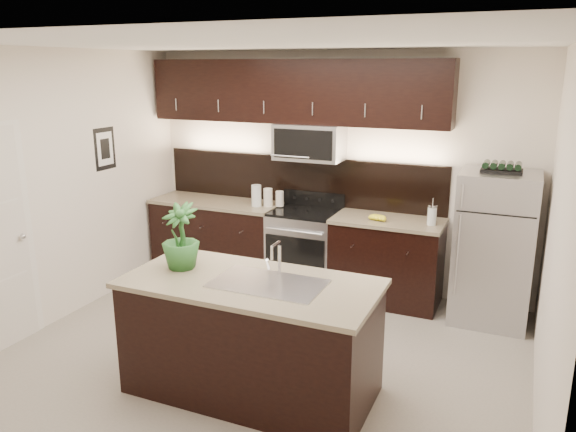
% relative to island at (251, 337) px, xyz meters
% --- Properties ---
extents(ground, '(4.50, 4.50, 0.00)m').
position_rel_island_xyz_m(ground, '(-0.17, 0.50, -0.47)').
color(ground, gray).
rests_on(ground, ground).
extents(room_walls, '(4.52, 4.02, 2.71)m').
position_rel_island_xyz_m(room_walls, '(-0.28, 0.46, 1.22)').
color(room_walls, silver).
rests_on(room_walls, ground).
extents(counter_run, '(3.51, 0.65, 0.94)m').
position_rel_island_xyz_m(counter_run, '(-0.62, 2.19, -0.00)').
color(counter_run, black).
rests_on(counter_run, ground).
extents(upper_fixtures, '(3.49, 0.40, 1.66)m').
position_rel_island_xyz_m(upper_fixtures, '(-0.60, 2.33, 1.67)').
color(upper_fixtures, black).
rests_on(upper_fixtures, counter_run).
extents(island, '(1.96, 0.96, 0.94)m').
position_rel_island_xyz_m(island, '(0.00, 0.00, 0.00)').
color(island, black).
rests_on(island, ground).
extents(sink_faucet, '(0.84, 0.50, 0.28)m').
position_rel_island_xyz_m(sink_faucet, '(0.15, 0.01, 0.48)').
color(sink_faucet, silver).
rests_on(sink_faucet, island).
extents(refrigerator, '(0.74, 0.67, 1.54)m').
position_rel_island_xyz_m(refrigerator, '(1.63, 2.13, 0.30)').
color(refrigerator, '#B2B2B7').
rests_on(refrigerator, ground).
extents(wine_rack, '(0.38, 0.24, 0.09)m').
position_rel_island_xyz_m(wine_rack, '(1.63, 2.13, 1.11)').
color(wine_rack, black).
rests_on(wine_rack, refrigerator).
extents(plant, '(0.31, 0.31, 0.53)m').
position_rel_island_xyz_m(plant, '(-0.64, 0.04, 0.73)').
color(plant, '#286026').
rests_on(plant, island).
extents(canisters, '(0.35, 0.21, 0.25)m').
position_rel_island_xyz_m(canisters, '(-0.92, 2.17, 0.58)').
color(canisters, silver).
rests_on(canisters, counter_run).
extents(french_press, '(0.10, 0.10, 0.28)m').
position_rel_island_xyz_m(french_press, '(1.00, 2.14, 0.57)').
color(french_press, silver).
rests_on(french_press, counter_run).
extents(bananas, '(0.23, 0.19, 0.06)m').
position_rel_island_xyz_m(bananas, '(0.40, 2.11, 0.50)').
color(bananas, yellow).
rests_on(bananas, counter_run).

